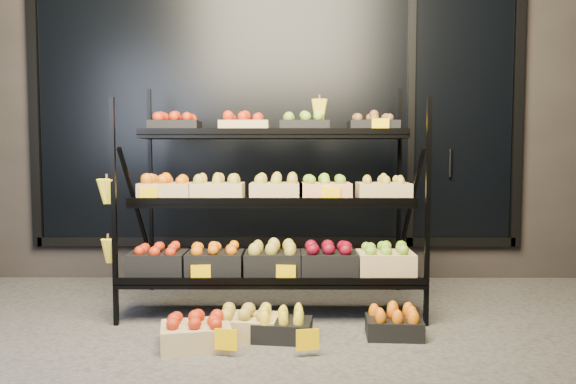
{
  "coord_description": "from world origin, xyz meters",
  "views": [
    {
      "loc": [
        0.13,
        -3.46,
        1.14
      ],
      "look_at": [
        0.11,
        0.55,
        0.86
      ],
      "focal_mm": 35.0,
      "sensor_mm": 36.0,
      "label": 1
    }
  ],
  "objects_px": {
    "display_rack": "(271,202)",
    "floor_crate_left": "(196,331)",
    "floor_crate_midleft": "(283,325)",
    "floor_crate_midright": "(247,322)"
  },
  "relations": [
    {
      "from": "display_rack",
      "to": "floor_crate_left",
      "type": "xyz_separation_m",
      "value": [
        -0.42,
        -0.84,
        -0.69
      ]
    },
    {
      "from": "floor_crate_left",
      "to": "display_rack",
      "type": "bearing_deg",
      "value": 51.76
    },
    {
      "from": "display_rack",
      "to": "floor_crate_midleft",
      "type": "relative_size",
      "value": 5.76
    },
    {
      "from": "display_rack",
      "to": "floor_crate_midright",
      "type": "xyz_separation_m",
      "value": [
        -0.13,
        -0.65,
        -0.7
      ]
    },
    {
      "from": "floor_crate_left",
      "to": "floor_crate_midleft",
      "type": "height_order",
      "value": "floor_crate_left"
    },
    {
      "from": "display_rack",
      "to": "floor_crate_left",
      "type": "bearing_deg",
      "value": -116.46
    },
    {
      "from": "floor_crate_midleft",
      "to": "floor_crate_left",
      "type": "bearing_deg",
      "value": -156.73
    },
    {
      "from": "display_rack",
      "to": "floor_crate_left",
      "type": "height_order",
      "value": "display_rack"
    },
    {
      "from": "floor_crate_midleft",
      "to": "floor_crate_midright",
      "type": "distance_m",
      "value": 0.23
    },
    {
      "from": "floor_crate_midleft",
      "to": "floor_crate_midright",
      "type": "xyz_separation_m",
      "value": [
        -0.22,
        0.05,
        0.0
      ]
    }
  ]
}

